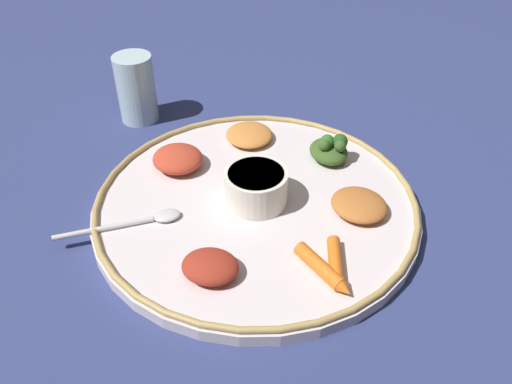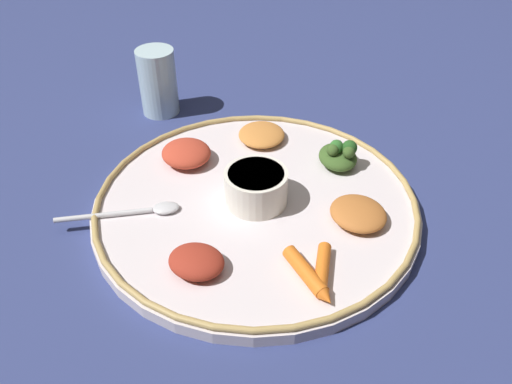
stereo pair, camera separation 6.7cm
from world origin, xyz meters
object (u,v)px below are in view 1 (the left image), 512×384
Objects in this scene: greens_pile at (330,149)px; carrot_near_spoon at (323,269)px; center_bowl at (256,186)px; carrot_outer at (335,263)px; spoon at (139,221)px; drinking_glass at (137,93)px.

greens_pile is 0.23m from carrot_near_spoon.
center_bowl reaches higher than carrot_near_spoon.
center_bowl is at bearing -48.50° from carrot_outer.
drinking_glass is (0.07, -0.28, 0.03)m from spoon.
greens_pile is at bearing -133.54° from center_bowl.
carrot_outer is 0.71× the size of drinking_glass.
drinking_glass is at bearing -49.14° from carrot_near_spoon.
spoon is at bearing 21.49° from center_bowl.
drinking_glass is (0.31, -0.33, 0.02)m from carrot_outer.
center_bowl is 0.54× the size of spoon.
greens_pile is 0.33m from drinking_glass.
greens_pile is 1.00× the size of carrot_outer.
drinking_glass reaches higher than spoon.
center_bowl is 0.14m from greens_pile.
spoon is (0.14, 0.06, -0.02)m from center_bowl.
carrot_near_spoon is 0.97× the size of carrot_outer.
greens_pile reaches higher than spoon.
carrot_near_spoon is (-0.08, 0.12, -0.02)m from center_bowl.
center_bowl is 0.15m from spoon.
carrot_near_spoon is 0.46m from drinking_glass.
carrot_near_spoon is at bearing 163.54° from spoon.
spoon is 1.92× the size of carrot_outer.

